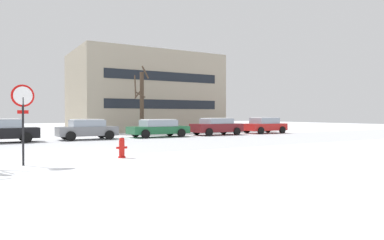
{
  "coord_description": "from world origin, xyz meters",
  "views": [
    {
      "loc": [
        -2.73,
        -15.69,
        1.73
      ],
      "look_at": [
        9.7,
        5.44,
        1.35
      ],
      "focal_mm": 33.09,
      "sensor_mm": 36.0,
      "label": 1
    }
  ],
  "objects": [
    {
      "name": "parked_car_green",
      "position": [
        8.81,
        9.03,
        0.71
      ],
      "size": [
        4.62,
        2.18,
        1.37
      ],
      "color": "#1E6038",
      "rests_on": "ground"
    },
    {
      "name": "ground_plane",
      "position": [
        0.0,
        0.0,
        0.0
      ],
      "size": [
        120.0,
        120.0,
        0.0
      ],
      "primitive_type": "plane",
      "color": "white"
    },
    {
      "name": "road_surface",
      "position": [
        0.0,
        3.59,
        0.0
      ],
      "size": [
        80.0,
        9.19,
        0.0
      ],
      "color": "silver",
      "rests_on": "ground"
    },
    {
      "name": "building_far_right",
      "position": [
        12.62,
        20.83,
        4.18
      ],
      "size": [
        15.1,
        9.98,
        8.37
      ],
      "color": "#9E937F",
      "rests_on": "ground"
    },
    {
      "name": "stop_sign",
      "position": [
        -1.6,
        -2.46,
        1.93
      ],
      "size": [
        0.75,
        0.18,
        2.75
      ],
      "color": "black",
      "rests_on": "ground"
    },
    {
      "name": "parked_car_maroon",
      "position": [
        14.22,
        9.01,
        0.75
      ],
      "size": [
        4.37,
        2.17,
        1.45
      ],
      "color": "maroon",
      "rests_on": "ground"
    },
    {
      "name": "fire_hydrant",
      "position": [
        2.01,
        -2.08,
        0.43
      ],
      "size": [
        0.44,
        0.3,
        0.87
      ],
      "color": "red",
      "rests_on": "ground"
    },
    {
      "name": "parked_car_red",
      "position": [
        19.62,
        9.08,
        0.75
      ],
      "size": [
        4.07,
        2.18,
        1.48
      ],
      "color": "red",
      "rests_on": "ground"
    },
    {
      "name": "tree_far_left",
      "position": [
        8.81,
        12.39,
        2.86
      ],
      "size": [
        1.38,
        1.46,
        5.81
      ],
      "color": "#423326",
      "rests_on": "ground"
    },
    {
      "name": "parked_car_gray",
      "position": [
        3.4,
        9.07,
        0.73
      ],
      "size": [
        4.0,
        2.05,
        1.42
      ],
      "color": "slate",
      "rests_on": "ground"
    }
  ]
}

